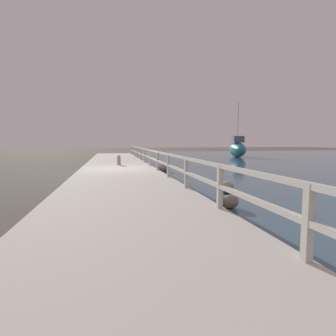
% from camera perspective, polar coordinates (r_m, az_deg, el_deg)
% --- Properties ---
extents(ground_plane, '(120.00, 120.00, 0.00)m').
position_cam_1_polar(ground_plane, '(13.83, -10.72, -1.38)').
color(ground_plane, '#4C473D').
extents(dock_walkway, '(3.87, 36.00, 0.32)m').
position_cam_1_polar(dock_walkway, '(13.81, -10.73, -0.73)').
color(dock_walkway, beige).
rests_on(dock_walkway, ground).
extents(railing, '(0.10, 32.50, 0.92)m').
position_cam_1_polar(railing, '(13.92, -3.21, 2.65)').
color(railing, beige).
rests_on(railing, dock_walkway).
extents(boulder_upstream, '(0.46, 0.41, 0.35)m').
position_cam_1_polar(boulder_upstream, '(6.91, 13.27, -7.14)').
color(boulder_upstream, slate).
rests_on(boulder_upstream, ground).
extents(boulder_downstream, '(0.66, 0.59, 0.49)m').
position_cam_1_polar(boulder_downstream, '(14.79, -0.88, 0.13)').
color(boulder_downstream, gray).
rests_on(boulder_downstream, ground).
extents(boulder_water_edge, '(0.52, 0.47, 0.39)m').
position_cam_1_polar(boulder_water_edge, '(8.87, 12.61, -4.13)').
color(boulder_water_edge, gray).
rests_on(boulder_water_edge, ground).
extents(mooring_bollard, '(0.21, 0.21, 0.59)m').
position_cam_1_polar(mooring_bollard, '(15.86, -10.63, 1.75)').
color(mooring_bollard, gray).
rests_on(mooring_bollard, dock_walkway).
extents(sailboat_teal, '(3.05, 5.53, 6.02)m').
position_cam_1_polar(sailboat_teal, '(30.30, 14.86, 4.13)').
color(sailboat_teal, '#1E707A').
rests_on(sailboat_teal, water_surface).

